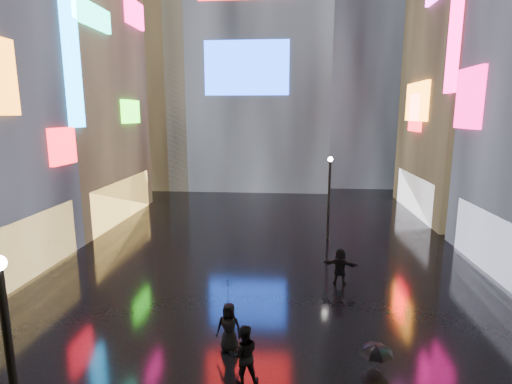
# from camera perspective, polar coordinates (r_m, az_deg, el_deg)

# --- Properties ---
(ground) EXTENTS (140.00, 140.00, 0.00)m
(ground) POSITION_cam_1_polar(r_m,az_deg,el_deg) (23.33, 1.68, -8.31)
(ground) COLOR black
(ground) RESTS_ON ground
(building_left_far) EXTENTS (10.28, 12.00, 22.00)m
(building_left_far) POSITION_cam_1_polar(r_m,az_deg,el_deg) (32.97, -27.64, 15.51)
(building_left_far) COLOR black
(building_left_far) RESTS_ON ground
(building_right_far) EXTENTS (10.28, 12.00, 28.00)m
(building_right_far) POSITION_cam_1_polar(r_m,az_deg,el_deg) (35.77, 31.17, 19.61)
(building_right_far) COLOR black
(building_right_far) RESTS_ON ground
(tower_flank_right) EXTENTS (12.00, 12.00, 34.00)m
(tower_flank_right) POSITION_cam_1_polar(r_m,az_deg,el_deg) (49.47, 14.91, 21.53)
(tower_flank_right) COLOR black
(tower_flank_right) RESTS_ON ground
(tower_flank_left) EXTENTS (10.00, 10.00, 26.00)m
(tower_flank_left) POSITION_cam_1_polar(r_m,az_deg,el_deg) (46.81, -14.79, 17.19)
(tower_flank_left) COLOR black
(tower_flank_left) RESTS_ON ground
(lamp_near) EXTENTS (0.30, 0.30, 5.20)m
(lamp_near) POSITION_cam_1_polar(r_m,az_deg,el_deg) (9.69, -31.57, -20.41)
(lamp_near) COLOR black
(lamp_near) RESTS_ON ground
(lamp_far) EXTENTS (0.30, 0.30, 5.20)m
(lamp_far) POSITION_cam_1_polar(r_m,az_deg,el_deg) (24.95, 10.41, -0.19)
(lamp_far) COLOR black
(lamp_far) RESTS_ON ground
(pedestrian_1) EXTENTS (0.99, 0.84, 1.80)m
(pedestrian_1) POSITION_cam_1_polar(r_m,az_deg,el_deg) (12.49, -1.73, -22.19)
(pedestrian_1) COLOR black
(pedestrian_1) RESTS_ON ground
(pedestrian_4) EXTENTS (0.87, 0.62, 1.68)m
(pedestrian_4) POSITION_cam_1_polar(r_m,az_deg,el_deg) (13.90, -3.89, -18.75)
(pedestrian_4) COLOR black
(pedestrian_4) RESTS_ON ground
(pedestrian_5) EXTENTS (1.67, 0.83, 1.72)m
(pedestrian_5) POSITION_cam_1_polar(r_m,az_deg,el_deg) (19.02, 11.92, -10.38)
(pedestrian_5) COLOR black
(pedestrian_5) RESTS_ON ground
(umbrella_1) EXTENTS (0.92, 0.92, 0.70)m
(umbrella_1) POSITION_cam_1_polar(r_m,az_deg,el_deg) (10.59, 16.65, -21.67)
(umbrella_1) COLOR black
(umbrella_1) RESTS_ON pedestrian_2
(umbrella_2) EXTENTS (1.28, 1.28, 0.84)m
(umbrella_2) POSITION_cam_1_polar(r_m,az_deg,el_deg) (13.32, -3.96, -14.04)
(umbrella_2) COLOR black
(umbrella_2) RESTS_ON pedestrian_4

